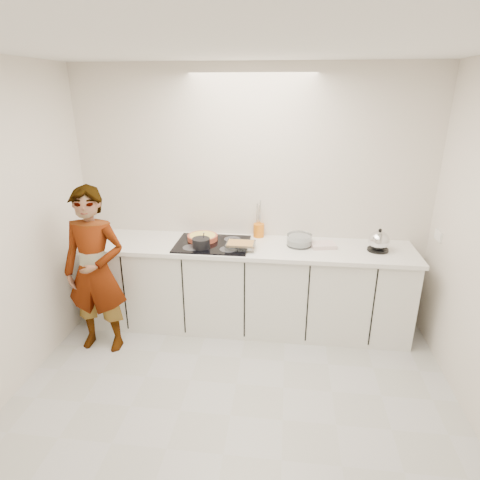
# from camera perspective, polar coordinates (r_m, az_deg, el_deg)

# --- Properties ---
(floor) EXTENTS (3.60, 3.20, 0.00)m
(floor) POSITION_cam_1_polar(r_m,az_deg,el_deg) (3.37, -1.37, -23.67)
(floor) COLOR #B9B9B9
(floor) RESTS_ON ground
(ceiling) EXTENTS (3.60, 3.20, 0.00)m
(ceiling) POSITION_cam_1_polar(r_m,az_deg,el_deg) (2.42, -1.94, 26.51)
(ceiling) COLOR white
(ceiling) RESTS_ON wall_back
(wall_back) EXTENTS (3.60, 0.00, 2.60)m
(wall_back) POSITION_cam_1_polar(r_m,az_deg,el_deg) (4.14, 1.59, 5.88)
(wall_back) COLOR beige
(wall_back) RESTS_ON ground
(base_cabinets) EXTENTS (3.20, 0.58, 0.87)m
(base_cabinets) POSITION_cam_1_polar(r_m,az_deg,el_deg) (4.15, 1.07, -6.88)
(base_cabinets) COLOR silver
(base_cabinets) RESTS_ON floor
(countertop) EXTENTS (3.24, 0.64, 0.04)m
(countertop) POSITION_cam_1_polar(r_m,az_deg,el_deg) (3.96, 1.11, -1.03)
(countertop) COLOR white
(countertop) RESTS_ON base_cabinets
(hob) EXTENTS (0.72, 0.54, 0.01)m
(hob) POSITION_cam_1_polar(r_m,az_deg,el_deg) (3.98, -3.94, -0.56)
(hob) COLOR black
(hob) RESTS_ON countertop
(tart_dish) EXTENTS (0.36, 0.36, 0.05)m
(tart_dish) POSITION_cam_1_polar(r_m,az_deg,el_deg) (4.07, -5.35, 0.40)
(tart_dish) COLOR #B34B31
(tart_dish) RESTS_ON hob
(saucepan) EXTENTS (0.19, 0.19, 0.16)m
(saucepan) POSITION_cam_1_polar(r_m,az_deg,el_deg) (3.86, -5.55, -0.43)
(saucepan) COLOR black
(saucepan) RESTS_ON hob
(baking_dish) EXTENTS (0.28, 0.20, 0.05)m
(baking_dish) POSITION_cam_1_polar(r_m,az_deg,el_deg) (3.84, 0.08, -0.70)
(baking_dish) COLOR silver
(baking_dish) RESTS_ON hob
(mixing_bowl) EXTENTS (0.27, 0.27, 0.11)m
(mixing_bowl) POSITION_cam_1_polar(r_m,az_deg,el_deg) (3.97, 8.43, -0.08)
(mixing_bowl) COLOR silver
(mixing_bowl) RESTS_ON countertop
(tea_towel) EXTENTS (0.26, 0.22, 0.04)m
(tea_towel) POSITION_cam_1_polar(r_m,az_deg,el_deg) (3.99, 11.72, -0.71)
(tea_towel) COLOR white
(tea_towel) RESTS_ON countertop
(kettle) EXTENTS (0.25, 0.25, 0.22)m
(kettle) POSITION_cam_1_polar(r_m,az_deg,el_deg) (4.01, 19.13, -0.20)
(kettle) COLOR black
(kettle) RESTS_ON countertop
(utensil_crock) EXTENTS (0.14, 0.14, 0.14)m
(utensil_crock) POSITION_cam_1_polar(r_m,az_deg,el_deg) (4.17, 2.68, 1.39)
(utensil_crock) COLOR orange
(utensil_crock) RESTS_ON countertop
(cook) EXTENTS (0.58, 0.38, 1.58)m
(cook) POSITION_cam_1_polar(r_m,az_deg,el_deg) (3.91, -19.89, -4.22)
(cook) COLOR silver
(cook) RESTS_ON floor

